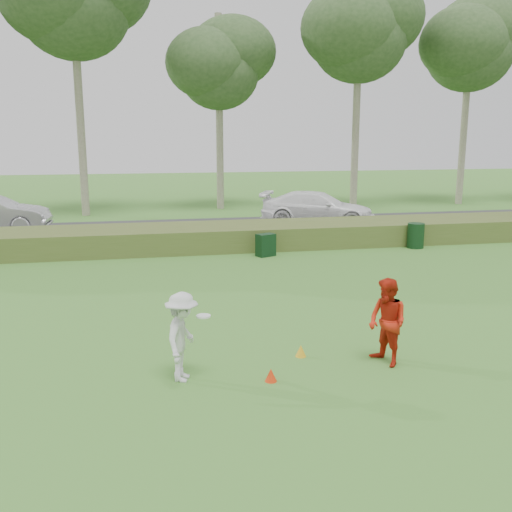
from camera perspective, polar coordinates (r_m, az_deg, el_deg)
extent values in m
plane|color=#367527|center=(12.04, 3.94, -9.97)|extent=(120.00, 120.00, 0.00)
cube|color=#465A24|center=(23.30, -4.01, 1.95)|extent=(80.00, 3.00, 0.90)
cube|color=#2D2D2D|center=(28.26, -5.38, 2.83)|extent=(80.00, 6.00, 0.06)
cylinder|color=gray|center=(34.02, -17.42, 16.94)|extent=(0.44, 0.44, 15.50)
cylinder|color=gray|center=(35.62, -3.68, 13.97)|extent=(0.44, 0.44, 11.50)
ellipsoid|color=#304C26|center=(35.84, -3.74, 18.57)|extent=(6.24, 6.24, 5.28)
cylinder|color=gray|center=(35.80, 10.07, 15.81)|extent=(0.44, 0.44, 14.00)
ellipsoid|color=#304C26|center=(36.21, 10.28, 21.34)|extent=(7.28, 7.28, 6.16)
cylinder|color=gray|center=(40.52, 20.27, 14.45)|extent=(0.44, 0.44, 13.50)
ellipsoid|color=#304C26|center=(40.84, 20.63, 19.17)|extent=(7.02, 7.02, 5.94)
imported|color=silver|center=(10.72, -7.39, -8.03)|extent=(0.96, 1.24, 1.69)
cylinder|color=white|center=(10.63, -5.28, -6.00)|extent=(0.27, 0.27, 0.03)
imported|color=red|center=(11.62, 13.00, -6.47)|extent=(0.89, 1.01, 1.75)
cone|color=red|center=(10.83, 1.50, -11.81)|extent=(0.23, 0.23, 0.25)
cone|color=gold|center=(11.99, 4.50, -9.42)|extent=(0.23, 0.23, 0.25)
cube|color=black|center=(21.56, 0.98, 1.10)|extent=(0.80, 0.66, 0.85)
cylinder|color=black|center=(24.05, 15.68, 1.98)|extent=(0.86, 0.86, 1.01)
imported|color=white|center=(29.10, 6.17, 4.79)|extent=(6.15, 4.45, 1.65)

